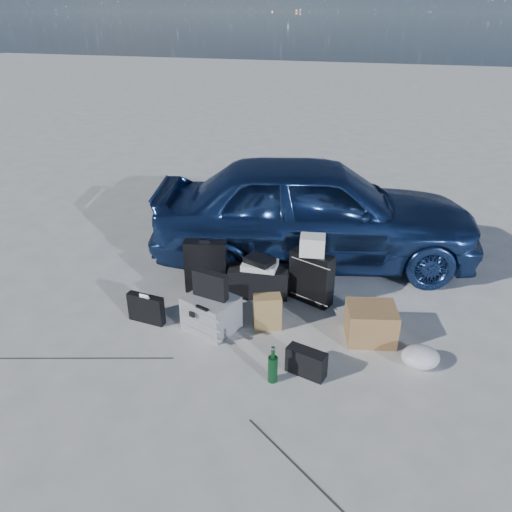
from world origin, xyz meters
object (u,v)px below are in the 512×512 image
at_px(car, 315,210).
at_px(duffel_bag, 258,281).
at_px(briefcase, 146,309).
at_px(suitcase_right, 311,278).
at_px(suitcase_left, 206,266).
at_px(cardboard_box, 371,323).
at_px(green_bottle, 273,365).
at_px(pelican_case, 211,313).

relative_size(car, duffel_bag, 5.97).
height_order(briefcase, suitcase_right, suitcase_right).
bearing_deg(suitcase_left, briefcase, -126.77).
bearing_deg(duffel_bag, cardboard_box, -33.02).
xyz_separation_m(suitcase_left, duffel_bag, (0.58, 0.09, -0.14)).
bearing_deg(suitcase_left, car, 35.33).
relative_size(car, cardboard_box, 8.55).
relative_size(briefcase, suitcase_right, 0.69).
xyz_separation_m(car, briefcase, (-1.30, -1.91, -0.51)).
height_order(suitcase_left, duffel_bag, suitcase_left).
distance_m(car, duffel_bag, 1.22).
bearing_deg(green_bottle, cardboard_box, 50.92).
height_order(car, briefcase, car).
xyz_separation_m(pelican_case, briefcase, (-0.67, -0.09, -0.02)).
xyz_separation_m(cardboard_box, green_bottle, (-0.72, -0.88, -0.00)).
distance_m(suitcase_right, cardboard_box, 0.87).
bearing_deg(car, suitcase_right, 175.39).
relative_size(pelican_case, briefcase, 1.23).
distance_m(car, cardboard_box, 1.82).
xyz_separation_m(briefcase, green_bottle, (1.47, -0.48, 0.02)).
relative_size(suitcase_right, green_bottle, 1.70).
height_order(suitcase_left, cardboard_box, suitcase_left).
bearing_deg(green_bottle, car, 94.06).
bearing_deg(briefcase, cardboard_box, 14.94).
distance_m(suitcase_right, duffel_bag, 0.59).
bearing_deg(suitcase_left, pelican_case, -77.60).
relative_size(briefcase, suitcase_left, 0.65).
bearing_deg(pelican_case, duffel_bag, 91.49).
relative_size(briefcase, cardboard_box, 0.85).
bearing_deg(car, briefcase, 130.26).
bearing_deg(suitcase_right, duffel_bag, -154.35).
distance_m(briefcase, suitcase_right, 1.75).
xyz_separation_m(suitcase_left, cardboard_box, (1.86, -0.38, -0.13)).
bearing_deg(green_bottle, suitcase_left, 132.05).
bearing_deg(duffel_bag, suitcase_left, 175.92).
relative_size(pelican_case, suitcase_right, 0.84).
height_order(car, pelican_case, car).
distance_m(pelican_case, suitcase_left, 0.78).
xyz_separation_m(suitcase_right, cardboard_box, (0.69, -0.51, -0.11)).
xyz_separation_m(car, pelican_case, (-0.63, -1.82, -0.49)).
bearing_deg(pelican_case, suitcase_right, 63.65).
xyz_separation_m(pelican_case, suitcase_right, (0.82, 0.82, 0.11)).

